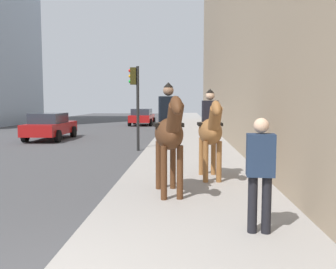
# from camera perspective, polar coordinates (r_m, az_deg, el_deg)

# --- Properties ---
(mounted_horse_near) EXTENTS (2.14, 0.83, 2.33)m
(mounted_horse_near) POSITION_cam_1_polar(r_m,az_deg,el_deg) (7.45, 0.19, 0.38)
(mounted_horse_near) COLOR #4C2B16
(mounted_horse_near) RESTS_ON sidewalk_slab
(mounted_horse_far) EXTENTS (2.15, 0.66, 2.25)m
(mounted_horse_far) POSITION_cam_1_polar(r_m,az_deg,el_deg) (9.07, 6.68, 0.74)
(mounted_horse_far) COLOR brown
(mounted_horse_far) RESTS_ON sidewalk_slab
(pedestrian_greeting) EXTENTS (0.29, 0.42, 1.70)m
(pedestrian_greeting) POSITION_cam_1_polar(r_m,az_deg,el_deg) (5.47, 14.29, -5.05)
(pedestrian_greeting) COLOR black
(pedestrian_greeting) RESTS_ON sidewalk_slab
(car_near_lane) EXTENTS (4.35, 1.95, 1.44)m
(car_near_lane) POSITION_cam_1_polar(r_m,az_deg,el_deg) (20.53, -18.01, 1.28)
(car_near_lane) COLOR maroon
(car_near_lane) RESTS_ON ground
(car_mid_lane) EXTENTS (4.06, 2.08, 1.44)m
(car_mid_lane) POSITION_cam_1_polar(r_m,az_deg,el_deg) (31.57, -4.10, 2.82)
(car_mid_lane) COLOR maroon
(car_mid_lane) RESTS_ON ground
(traffic_light_near_curb) EXTENTS (0.20, 0.44, 3.50)m
(traffic_light_near_curb) POSITION_cam_1_polar(r_m,az_deg,el_deg) (15.17, -5.12, 6.34)
(traffic_light_near_curb) COLOR black
(traffic_light_near_curb) RESTS_ON ground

